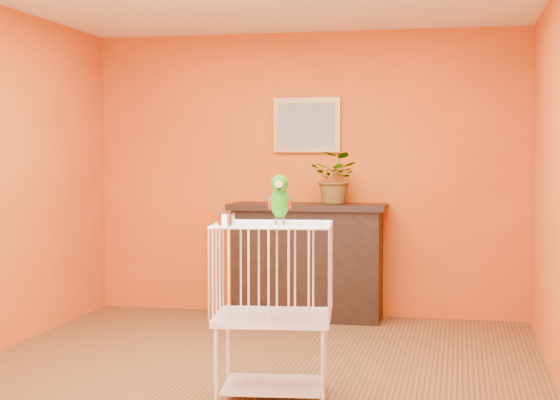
# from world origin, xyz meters

# --- Properties ---
(ground) EXTENTS (4.50, 4.50, 0.00)m
(ground) POSITION_xyz_m (0.00, 0.00, 0.00)
(ground) COLOR brown
(ground) RESTS_ON ground
(room_shell) EXTENTS (4.50, 4.50, 4.50)m
(room_shell) POSITION_xyz_m (0.00, 0.00, 1.58)
(room_shell) COLOR orange
(room_shell) RESTS_ON ground
(console_cabinet) EXTENTS (1.40, 0.50, 1.04)m
(console_cabinet) POSITION_xyz_m (0.05, 2.01, 0.52)
(console_cabinet) COLOR black
(console_cabinet) RESTS_ON ground
(potted_plant) EXTENTS (0.53, 0.56, 0.36)m
(potted_plant) POSITION_xyz_m (0.30, 2.00, 1.22)
(potted_plant) COLOR #26722D
(potted_plant) RESTS_ON console_cabinet
(framed_picture) EXTENTS (0.62, 0.04, 0.50)m
(framed_picture) POSITION_xyz_m (0.00, 2.22, 1.75)
(framed_picture) COLOR #A4783A
(framed_picture) RESTS_ON room_shell
(birdcage) EXTENTS (0.75, 0.61, 1.06)m
(birdcage) POSITION_xyz_m (0.29, -0.55, 0.55)
(birdcage) COLOR white
(birdcage) RESTS_ON ground
(feed_cup) EXTENTS (0.10, 0.10, 0.07)m
(feed_cup) POSITION_xyz_m (0.07, -0.79, 1.10)
(feed_cup) COLOR silver
(feed_cup) RESTS_ON birdcage
(parrot) EXTENTS (0.15, 0.27, 0.30)m
(parrot) POSITION_xyz_m (0.33, -0.55, 1.21)
(parrot) COLOR #59544C
(parrot) RESTS_ON birdcage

